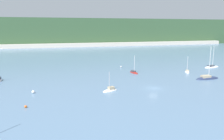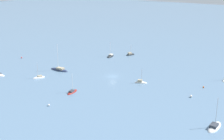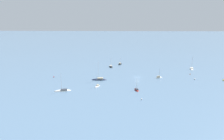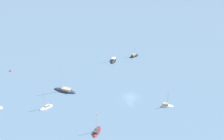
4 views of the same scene
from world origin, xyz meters
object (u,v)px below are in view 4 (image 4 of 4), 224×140
object	(u,v)px
sailboat_6	(113,61)
mooring_buoy_4	(10,70)
sailboat_0	(97,132)
sailboat_4	(46,108)
sailboat_5	(134,56)
sailboat_2	(65,91)
sailboat_7	(166,106)

from	to	relation	value
sailboat_6	mooring_buoy_4	xyz separation A→B (m)	(34.36, 25.58, 0.22)
sailboat_0	mooring_buoy_4	bearing A→B (deg)	58.80
sailboat_6	sailboat_0	bearing A→B (deg)	6.58
sailboat_4	mooring_buoy_4	xyz separation A→B (m)	(28.33, -16.38, 0.21)
sailboat_0	sailboat_5	bearing A→B (deg)	0.30
sailboat_2	sailboat_0	bearing A→B (deg)	140.38
sailboat_2	sailboat_5	world-z (taller)	sailboat_2
mooring_buoy_4	sailboat_4	bearing A→B (deg)	149.97
mooring_buoy_4	sailboat_0	bearing A→B (deg)	156.86
sailboat_4	sailboat_5	xyz separation A→B (m)	(-12.73, -49.68, 0.03)
sailboat_5	sailboat_6	world-z (taller)	sailboat_6
mooring_buoy_4	sailboat_2	bearing A→B (deg)	170.72
sailboat_0	sailboat_5	distance (m)	54.84
sailboat_0	sailboat_6	xyz separation A→B (m)	(14.67, -46.53, -0.02)
sailboat_4	sailboat_6	distance (m)	42.39
mooring_buoy_4	sailboat_7	bearing A→B (deg)	-179.58
sailboat_0	sailboat_6	world-z (taller)	sailboat_6
sailboat_6	sailboat_7	distance (m)	39.11
sailboat_4	sailboat_7	bearing A→B (deg)	139.71
sailboat_5	sailboat_2	bearing A→B (deg)	-174.53
sailboat_2	sailboat_6	world-z (taller)	sailboat_2
sailboat_5	sailboat_7	distance (m)	40.24
sailboat_5	sailboat_6	distance (m)	10.22
sailboat_0	sailboat_4	size ratio (longest dim) A/B	1.05
sailboat_6	sailboat_2	bearing A→B (deg)	-22.17
sailboat_2	mooring_buoy_4	xyz separation A→B (m)	(28.36, -4.63, 0.18)
sailboat_0	sailboat_2	xyz separation A→B (m)	(20.68, -16.32, 0.02)
sailboat_6	mooring_buoy_4	size ratio (longest dim) A/B	13.88
sailboat_0	sailboat_6	bearing A→B (deg)	9.44
sailboat_6	mooring_buoy_4	bearing A→B (deg)	-64.27
sailboat_2	sailboat_7	bearing A→B (deg)	-173.25
sailboat_4	sailboat_6	size ratio (longest dim) A/B	0.84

